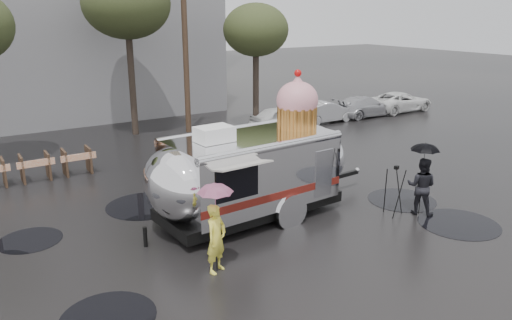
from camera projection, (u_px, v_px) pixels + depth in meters
ground at (325, 247)px, 13.31m from camera, size 120.00×120.00×0.00m
puddles at (264, 226)px, 14.62m from camera, size 12.98×8.74×0.01m
grey_building at (9, 2)px, 28.83m from camera, size 22.00×12.00×13.00m
utility_pole at (185, 41)px, 24.59m from camera, size 1.60×0.28×9.00m
tree_mid at (126, 4)px, 23.63m from camera, size 4.20×4.20×8.03m
tree_right at (256, 31)px, 25.44m from camera, size 3.36×3.36×6.42m
barricade_row at (35, 167)px, 18.40m from camera, size 4.30×0.80×1.00m
parked_cars at (350, 106)px, 28.83m from camera, size 13.20×1.90×1.50m
airstream_trailer at (253, 167)px, 14.90m from camera, size 8.25×3.46×4.45m
person_left at (216, 239)px, 11.86m from camera, size 0.74×0.65×1.72m
umbrella_pink at (215, 197)px, 11.56m from camera, size 1.05×1.05×2.27m
person_right at (421, 186)px, 15.27m from camera, size 0.86×0.99×1.80m
umbrella_black at (425, 154)px, 14.97m from camera, size 1.08×1.08×2.28m
tripod at (395, 185)px, 15.17m from camera, size 0.63×0.64×1.60m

